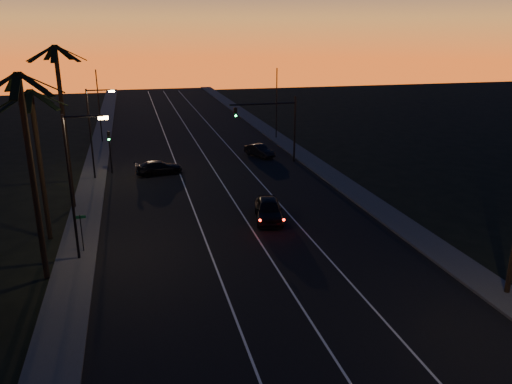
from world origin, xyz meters
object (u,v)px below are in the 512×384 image
object	(u,v)px
right_car	(259,151)
cross_car	(159,168)
lead_car	(269,209)
signal_mast	(273,118)

from	to	relation	value
right_car	cross_car	world-z (taller)	right_car
lead_car	cross_car	distance (m)	16.26
signal_mast	right_car	distance (m)	5.13
signal_mast	cross_car	distance (m)	12.87
lead_car	right_car	world-z (taller)	lead_car
lead_car	cross_car	bearing A→B (deg)	115.95
cross_car	lead_car	bearing A→B (deg)	-64.05
right_car	lead_car	bearing A→B (deg)	-102.49
cross_car	right_car	bearing A→B (deg)	22.02
lead_car	cross_car	world-z (taller)	lead_car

